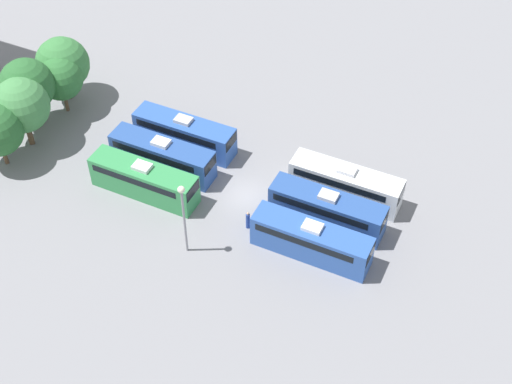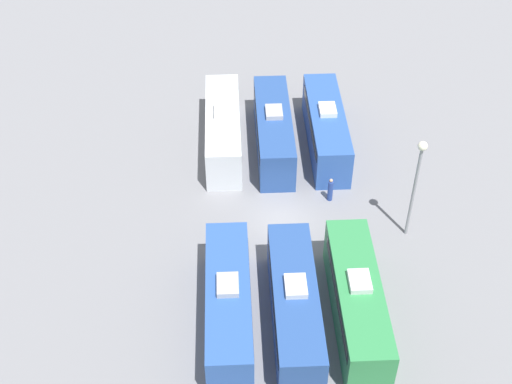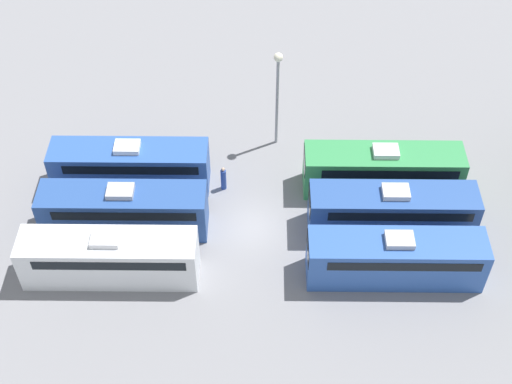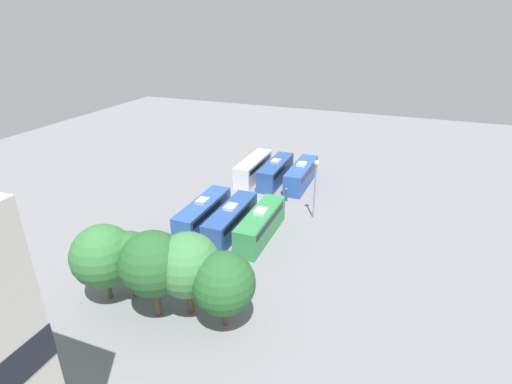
{
  "view_description": "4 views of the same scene",
  "coord_description": "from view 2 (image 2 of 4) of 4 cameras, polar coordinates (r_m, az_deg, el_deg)",
  "views": [
    {
      "loc": [
        -40.88,
        -20.62,
        45.87
      ],
      "look_at": [
        -1.6,
        -1.92,
        2.68
      ],
      "focal_mm": 50.0,
      "sensor_mm": 36.0,
      "label": 1
    },
    {
      "loc": [
        3.31,
        33.89,
        32.82
      ],
      "look_at": [
        1.78,
        0.65,
        3.24
      ],
      "focal_mm": 50.0,
      "sensor_mm": 36.0,
      "label": 2
    },
    {
      "loc": [
        29.22,
        0.47,
        33.74
      ],
      "look_at": [
        -0.07,
        0.16,
        3.1
      ],
      "focal_mm": 50.0,
      "sensor_mm": 36.0,
      "label": 3
    },
    {
      "loc": [
        -17.2,
        44.93,
        22.92
      ],
      "look_at": [
        -0.52,
        1.87,
        2.41
      ],
      "focal_mm": 28.0,
      "sensor_mm": 36.0,
      "label": 4
    }
  ],
  "objects": [
    {
      "name": "ground_plane",
      "position": [
        47.29,
        2.13,
        -2.35
      ],
      "size": [
        117.87,
        117.87,
        0.0
      ],
      "primitive_type": "plane",
      "color": "gray"
    },
    {
      "name": "light_pole",
      "position": [
        44.1,
        12.78,
        1.47
      ],
      "size": [
        0.6,
        0.6,
        7.48
      ],
      "color": "gray",
      "rests_on": "ground_plane"
    },
    {
      "name": "bus_1",
      "position": [
        52.18,
        1.42,
        5.0
      ],
      "size": [
        2.51,
        10.15,
        3.42
      ],
      "color": "#284C93",
      "rests_on": "ground_plane"
    },
    {
      "name": "bus_4",
      "position": [
        40.31,
        3.12,
        -9.01
      ],
      "size": [
        2.51,
        10.15,
        3.42
      ],
      "color": "#284C93",
      "rests_on": "ground_plane"
    },
    {
      "name": "bus_5",
      "position": [
        40.33,
        -2.22,
        -8.93
      ],
      "size": [
        2.51,
        10.15,
        3.42
      ],
      "color": "#2D56A8",
      "rests_on": "ground_plane"
    },
    {
      "name": "bus_0",
      "position": [
        52.66,
        5.64,
        5.17
      ],
      "size": [
        2.51,
        10.15,
        3.42
      ],
      "color": "#2D56A8",
      "rests_on": "ground_plane"
    },
    {
      "name": "bus_3",
      "position": [
        40.87,
        8.09,
        -8.56
      ],
      "size": [
        2.51,
        10.15,
        3.42
      ],
      "color": "#338C4C",
      "rests_on": "ground_plane"
    },
    {
      "name": "worker_person",
      "position": [
        48.51,
        5.97,
        0.15
      ],
      "size": [
        0.36,
        0.36,
        1.84
      ],
      "color": "navy",
      "rests_on": "ground_plane"
    },
    {
      "name": "bus_2",
      "position": [
        52.34,
        -2.65,
        5.09
      ],
      "size": [
        2.51,
        10.15,
        3.42
      ],
      "color": "silver",
      "rests_on": "ground_plane"
    }
  ]
}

